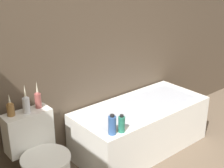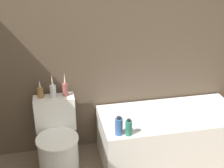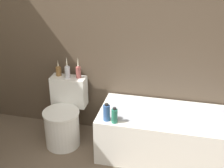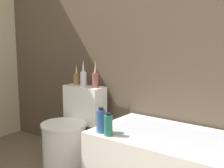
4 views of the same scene
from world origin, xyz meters
name	(u,v)px [view 3 (image 3 of 4)]	position (x,y,z in m)	size (l,w,h in m)	color
wall_back_tiled	(103,26)	(0.00, 2.13, 1.30)	(6.40, 0.06, 2.60)	brown
bathtub	(167,135)	(0.80, 1.75, 0.26)	(1.46, 0.67, 0.51)	white
toilet	(64,118)	(-0.37, 1.74, 0.31)	(0.41, 0.57, 0.73)	white
vase_gold	(58,70)	(-0.49, 1.97, 0.79)	(0.06, 0.06, 0.19)	olive
vase_silver	(67,71)	(-0.37, 1.93, 0.81)	(0.06, 0.06, 0.25)	silver
vase_bronze	(78,71)	(-0.25, 1.96, 0.81)	(0.06, 0.06, 0.25)	#994C47
shampoo_bottle_tall	(107,113)	(0.19, 1.49, 0.59)	(0.07, 0.07, 0.19)	#335999
shampoo_bottle_short	(114,116)	(0.28, 1.47, 0.58)	(0.06, 0.06, 0.17)	#267259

